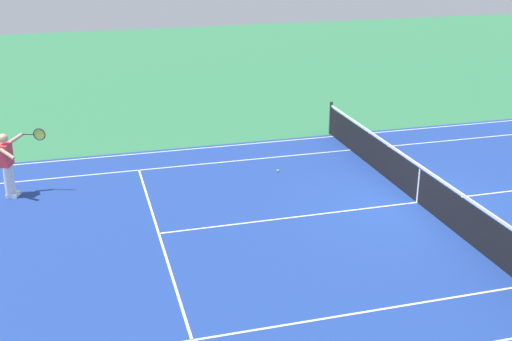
{
  "coord_description": "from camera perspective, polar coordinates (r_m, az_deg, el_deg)",
  "views": [
    {
      "loc": [
        7.82,
        13.11,
        6.49
      ],
      "look_at": [
        3.88,
        -0.94,
        0.9
      ],
      "focal_mm": 45.62,
      "sensor_mm": 36.0,
      "label": 1
    }
  ],
  "objects": [
    {
      "name": "tennis_net",
      "position": [
        16.4,
        14.1,
        -1.16
      ],
      "size": [
        0.1,
        11.7,
        1.08
      ],
      "color": "#2D2D33",
      "rests_on": "ground_plane"
    },
    {
      "name": "tennis_ball",
      "position": [
        18.05,
        1.94,
        -0.02
      ],
      "size": [
        0.07,
        0.07,
        0.07
      ],
      "primitive_type": "sphere",
      "color": "#CCE01E",
      "rests_on": "ground_plane"
    },
    {
      "name": "court_slab",
      "position": [
        16.59,
        13.95,
        -2.73
      ],
      "size": [
        24.2,
        11.4,
        0.0
      ],
      "primitive_type": "cube",
      "color": "navy",
      "rests_on": "ground_plane"
    },
    {
      "name": "ground_plane",
      "position": [
        16.59,
        13.95,
        -2.73
      ],
      "size": [
        60.0,
        60.0,
        0.0
      ],
      "primitive_type": "plane",
      "color": "#2D7247"
    },
    {
      "name": "court_line_markings",
      "position": [
        16.58,
        13.95,
        -2.72
      ],
      "size": [
        23.85,
        11.05,
        0.01
      ],
      "color": "white",
      "rests_on": "ground_plane"
    },
    {
      "name": "tennis_player_near",
      "position": [
        17.28,
        -20.92,
        0.75
      ],
      "size": [
        1.17,
        0.74,
        1.7
      ],
      "color": "white",
      "rests_on": "ground_plane"
    }
  ]
}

